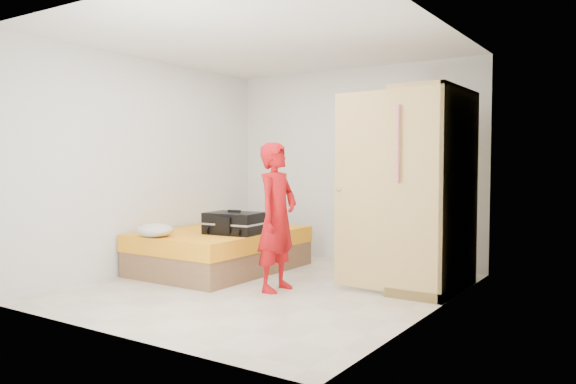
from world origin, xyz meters
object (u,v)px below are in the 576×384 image
Objects in this scene: wardrobe at (428,195)px; round_cushion at (155,230)px; person at (277,217)px; bed at (221,250)px; suitcase at (234,223)px.

round_cushion is at bearing -154.71° from wardrobe.
person reaches higher than round_cushion.
bed is 2.91× the size of suitcase.
suitcase reaches higher than round_cushion.
wardrobe is at bearing -56.99° from person.
round_cushion is at bearing -102.51° from bed.
wardrobe reaches higher than round_cushion.
wardrobe is 3.03× the size of suitcase.
wardrobe is at bearing 8.55° from bed.
suitcase is (0.36, -0.19, 0.37)m from bed.
person is at bearing -23.55° from bed.
round_cushion is (-0.20, -0.90, 0.32)m from bed.
person reaches higher than suitcase.
wardrobe is 1.59m from person.
round_cushion is (-2.70, -1.28, -0.42)m from wardrobe.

